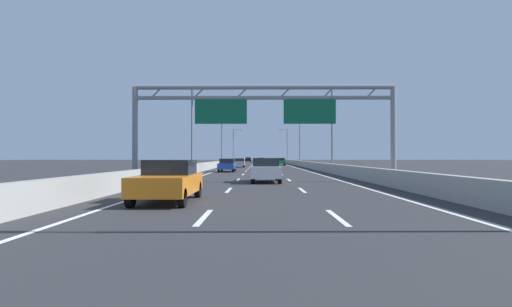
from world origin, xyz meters
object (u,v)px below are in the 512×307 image
Objects in this scene: black_car at (248,160)px; streetlamp_right_mid at (330,123)px; red_car at (261,160)px; blue_car at (227,165)px; white_car at (266,170)px; orange_car at (168,180)px; streetlamp_left_distant at (234,144)px; sign_gantry at (264,108)px; streetlamp_left_far at (223,138)px; silver_car at (239,163)px; streetlamp_right_distant at (286,144)px; green_car at (280,161)px; streetlamp_left_mid at (194,123)px; streetlamp_right_far at (299,138)px.

streetlamp_right_mid is at bearing -81.98° from black_car.
blue_car is (-4.03, -64.43, 0.01)m from red_car.
red_car is 64.56m from blue_car.
blue_car is 1.00× the size of white_car.
black_car is at bearing 90.03° from orange_car.
streetlamp_left_distant is at bearing -117.48° from black_car.
orange_car is (-3.64, -11.78, -4.07)m from sign_gantry.
sign_gantry is at bearing -78.05° from blue_car.
streetlamp_right_mid is at bearing -78.25° from streetlamp_left_distant.
streetlamp_left_far is at bearing 97.95° from white_car.
silver_car is 0.95× the size of red_car.
streetlamp_right_distant is 102.56m from orange_car.
streetlamp_right_distant is 2.05× the size of white_car.
green_car is 0.97× the size of white_car.
streetlamp_left_mid reaches higher than orange_car.
green_car is at bearing -13.41° from streetlamp_left_far.
streetlamp_right_distant is at bearing 78.30° from silver_car.
white_car is 12.19m from orange_car.
streetlamp_left_distant is at bearing 92.16° from orange_car.
streetlamp_right_mid and streetlamp_left_far have the same top height.
streetlamp_left_far is at bearing 93.33° from orange_car.
streetlamp_right_mid is 38.89m from streetlamp_left_far.
streetlamp_left_mid is at bearing 180.00° from streetlamp_right_mid.
green_car is 0.96× the size of red_car.
streetlamp_left_distant is 90.69m from white_car.
green_car is (-3.72, -2.67, -4.65)m from streetlamp_right_far.
streetlamp_left_far is 1.00× the size of streetlamp_right_far.
white_car is (7.59, -90.25, -4.60)m from streetlamp_left_distant.
sign_gantry is at bearing -90.12° from red_car.
red_car is 82.82m from white_car.
orange_car is (3.84, -65.95, -4.62)m from streetlamp_left_far.
orange_car is (3.84, -101.85, -4.62)m from streetlamp_left_distant.
red_car is 1.01× the size of blue_car.
white_car reaches higher than red_car.
streetlamp_left_far reaches higher than black_car.
streetlamp_left_mid is 1.00× the size of streetlamp_left_distant.
sign_gantry is 3.85× the size of orange_car.
streetlamp_left_mid is at bearing -96.78° from red_car.
streetlamp_right_distant is at bearing 85.35° from white_car.
streetlamp_right_far is 1.00× the size of streetlamp_left_distant.
streetlamp_left_distant reaches higher than silver_car.
streetlamp_right_distant is (14.93, 35.91, 0.00)m from streetlamp_left_far.
streetlamp_right_mid is at bearing 69.74° from orange_car.
streetlamp_right_far is at bearing 90.00° from streetlamp_right_mid.
blue_car is at bearing -107.45° from streetlamp_right_far.
black_car is at bearing 62.52° from streetlamp_left_distant.
streetlamp_right_far is 2.13× the size of silver_car.
black_car is 79.15m from blue_car.
streetlamp_left_far is 29.85m from red_car.
blue_car is at bearing 102.14° from white_car.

